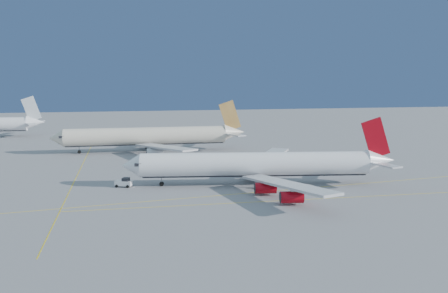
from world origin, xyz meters
The scene contains 5 objects.
ground centered at (0.00, 0.00, 0.00)m, with size 500.00×500.00×0.00m, color slate.
taxiway_lines centered at (-14.71, 6.34, 0.01)m, with size 118.86×140.00×0.02m.
airliner_virgin centered at (5.62, 1.94, 5.02)m, with size 67.40×60.11×16.64m.
airliner_etihad centered at (-18.58, 60.15, 5.39)m, with size 67.68×62.75×17.72m.
pushback_tug centered at (-27.51, 5.97, 1.04)m, with size 4.41×3.48×2.23m.
Camera 1 is at (-26.13, -114.37, 27.30)m, focal length 40.00 mm.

